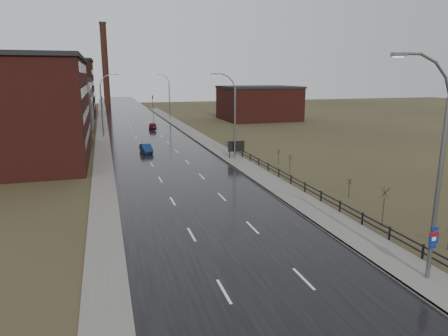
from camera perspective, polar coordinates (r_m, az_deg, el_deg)
ground at (r=19.39m, az=10.72°, el=-21.81°), size 320.00×320.00×0.00m
road at (r=75.19m, az=-10.69°, el=4.41°), size 14.00×300.00×0.06m
sidewalk_right at (r=52.77m, az=1.65°, el=1.08°), size 3.20×180.00×0.18m
curb_right at (r=52.32m, az=0.07°, el=0.98°), size 0.16×180.00×0.18m
sidewalk_left at (r=74.79m, az=-16.96°, el=4.05°), size 2.40×260.00×0.12m
warehouse_mid at (r=92.74m, az=-23.32°, el=8.43°), size 16.32×20.40×10.50m
warehouse_far at (r=122.98m, az=-24.27°, el=10.39°), size 26.52×24.48×15.50m
building_right at (r=103.45m, az=4.94°, el=9.24°), size 18.36×16.32×8.50m
smokestack at (r=164.06m, az=-16.63°, el=14.07°), size 2.70×2.70×30.70m
streetlight_main at (r=23.27m, az=27.91°, el=-0.79°), size 3.91×0.29×12.11m
streetlight_right_mid at (r=52.80m, az=1.25°, el=7.41°), size 3.36×0.28×11.35m
streetlight_left at (r=76.16m, az=-16.87°, el=8.59°), size 3.36×0.28×11.35m
streetlight_right_far at (r=105.37m, az=-7.97°, el=10.09°), size 3.36×0.28×11.35m
guardrail at (r=38.38m, az=11.97°, el=-2.82°), size 0.10×53.05×1.10m
shrub_c at (r=32.01m, az=21.85°, el=-5.01°), size 0.71×0.75×3.03m
shrub_d at (r=38.56m, az=17.45°, el=-2.68°), size 0.44×0.46×1.82m
shrub_e at (r=46.48m, az=9.40°, el=0.62°), size 0.52×0.55×2.18m
shrub_f at (r=51.16m, az=7.78°, el=1.67°), size 0.47×0.49×1.95m
billboard at (r=53.80m, az=1.75°, el=3.05°), size 2.32×0.17×2.49m
traffic_light_left at (r=134.14m, az=-17.08°, el=9.73°), size 0.58×2.73×5.30m
traffic_light_right at (r=135.05m, az=-10.18°, el=10.11°), size 0.58×2.73×5.30m
car_near at (r=59.36m, az=-11.07°, el=2.72°), size 1.68×3.96×1.27m
car_far at (r=85.87m, az=-10.16°, el=5.93°), size 2.09×4.22×1.38m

